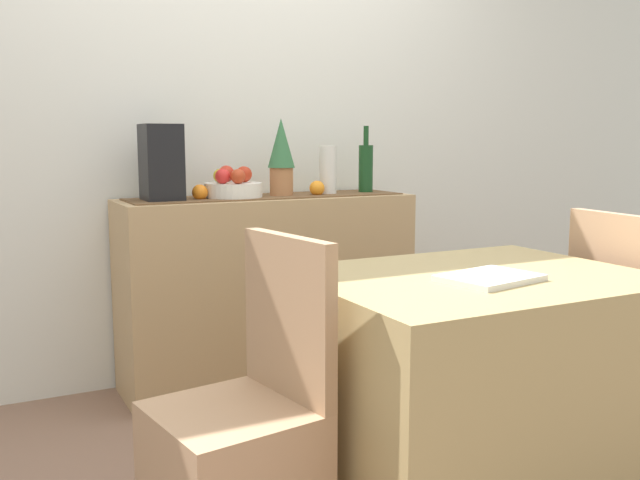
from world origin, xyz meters
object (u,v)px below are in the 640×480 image
object	(u,v)px
sideboard_console	(269,290)
chair_near_window	(239,472)
potted_plant	(281,155)
wine_bottle	(366,168)
ceramic_vase	(328,170)
open_book	(490,278)
coffee_maker	(161,163)
chair_by_corner	(639,380)
fruit_bowl	(233,190)
dining_table	(472,388)

from	to	relation	value
sideboard_console	chair_near_window	bearing A→B (deg)	-116.27
potted_plant	wine_bottle	bearing A→B (deg)	0.00
ceramic_vase	open_book	world-z (taller)	ceramic_vase
ceramic_vase	wine_bottle	bearing A→B (deg)	0.00
open_book	sideboard_console	bearing A→B (deg)	83.57
coffee_maker	ceramic_vase	world-z (taller)	coffee_maker
sideboard_console	ceramic_vase	size ratio (longest dim) A/B	5.85
ceramic_vase	open_book	size ratio (longest dim) A/B	0.84
wine_bottle	chair_by_corner	world-z (taller)	wine_bottle
wine_bottle	open_book	world-z (taller)	wine_bottle
coffee_maker	open_book	world-z (taller)	coffee_maker
coffee_maker	chair_near_window	world-z (taller)	coffee_maker
fruit_bowl	wine_bottle	distance (m)	0.71
sideboard_console	wine_bottle	size ratio (longest dim) A/B	4.15
sideboard_console	dining_table	size ratio (longest dim) A/B	1.31
dining_table	chair_near_window	size ratio (longest dim) A/B	1.18
sideboard_console	ceramic_vase	bearing A→B (deg)	0.00
sideboard_console	fruit_bowl	bearing A→B (deg)	180.00
dining_table	chair_near_window	distance (m)	0.80
ceramic_vase	fruit_bowl	bearing A→B (deg)	180.00
sideboard_console	dining_table	xyz separation A→B (m)	(0.14, -1.33, -0.07)
potted_plant	open_book	bearing A→B (deg)	-88.55
chair_near_window	fruit_bowl	bearing A→B (deg)	69.87
wine_bottle	chair_by_corner	xyz separation A→B (m)	(0.39, -1.33, -0.75)
sideboard_console	open_book	bearing A→B (deg)	-85.72
potted_plant	chair_near_window	bearing A→B (deg)	-118.67
coffee_maker	sideboard_console	bearing A→B (deg)	0.00
wine_bottle	ceramic_vase	bearing A→B (deg)	180.00
coffee_maker	dining_table	distance (m)	1.63
coffee_maker	ceramic_vase	xyz separation A→B (m)	(0.82, 0.00, -0.05)
wine_bottle	chair_near_window	world-z (taller)	wine_bottle
chair_by_corner	chair_near_window	bearing A→B (deg)	179.96
wine_bottle	coffee_maker	world-z (taller)	same
chair_by_corner	dining_table	bearing A→B (deg)	-179.91
ceramic_vase	open_book	bearing A→B (deg)	-98.39
coffee_maker	potted_plant	distance (m)	0.57
fruit_bowl	dining_table	size ratio (longest dim) A/B	0.25
potted_plant	open_book	size ratio (longest dim) A/B	1.30
open_book	chair_by_corner	xyz separation A→B (m)	(0.82, 0.10, -0.48)
fruit_bowl	coffee_maker	distance (m)	0.35
coffee_maker	open_book	xyz separation A→B (m)	(0.60, -1.43, -0.31)
dining_table	wine_bottle	bearing A→B (deg)	73.41
potted_plant	chair_by_corner	distance (m)	1.78
coffee_maker	dining_table	bearing A→B (deg)	-64.67
chair_by_corner	wine_bottle	bearing A→B (deg)	106.50
sideboard_console	dining_table	distance (m)	1.34
open_book	dining_table	bearing A→B (deg)	63.37
potted_plant	chair_by_corner	bearing A→B (deg)	-57.27
fruit_bowl	sideboard_console	bearing A→B (deg)	0.00
fruit_bowl	open_book	distance (m)	1.47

